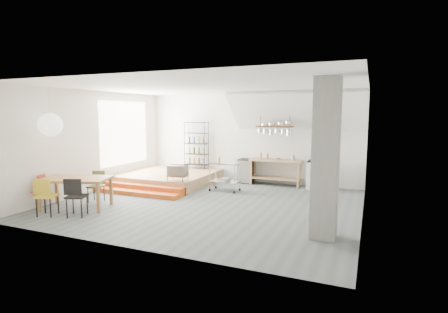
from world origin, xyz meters
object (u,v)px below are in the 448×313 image
at_px(stove, 317,174).
at_px(dining_table, 76,181).
at_px(mini_fridge, 246,171).
at_px(rolling_cart, 225,173).

height_order(stove, dining_table, stove).
xyz_separation_m(dining_table, mini_fridge, (2.99, 4.99, -0.30)).
bearing_deg(dining_table, rolling_cart, 32.21).
bearing_deg(dining_table, stove, 23.58).
height_order(stove, mini_fridge, stove).
relative_size(rolling_cart, mini_fridge, 1.11).
bearing_deg(rolling_cart, mini_fridge, 85.35).
height_order(stove, rolling_cart, stove).
distance_m(rolling_cart, mini_fridge, 1.58).
bearing_deg(mini_fridge, stove, -1.01).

